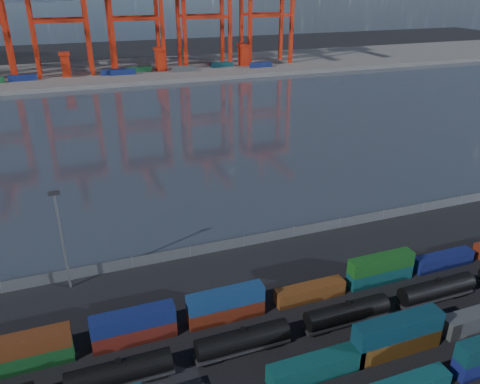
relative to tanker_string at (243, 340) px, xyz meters
name	(u,v)px	position (x,y,z in m)	size (l,w,h in m)	color
ground	(320,351)	(9.55, -3.28, -1.97)	(700.00, 700.00, 0.00)	black
harbor_water	(159,130)	(9.55, 101.72, -1.97)	(700.00, 700.00, 0.00)	#2B333E
far_quay	(118,72)	(9.55, 206.72, -0.97)	(700.00, 70.00, 2.00)	#514F4C
container_row_mid	(338,357)	(9.98, -6.77, -0.02)	(141.23, 2.51, 5.35)	#393C3D
container_row_north	(187,317)	(-5.53, 7.00, -0.09)	(128.11, 2.25, 4.79)	navy
tanker_string	(243,340)	(0.00, 0.00, 0.00)	(105.81, 2.75, 3.94)	black
waterfront_fence	(244,241)	(9.55, 24.72, -0.97)	(160.12, 0.12, 2.20)	#595B5E
yard_light_mast	(61,236)	(-20.45, 22.72, 7.32)	(1.60, 0.40, 16.60)	slate
quay_containers	(98,73)	(-1.45, 192.18, 1.33)	(172.58, 10.99, 2.60)	navy
straddle_carriers	(114,61)	(7.05, 196.72, 5.84)	(140.00, 7.00, 11.10)	red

